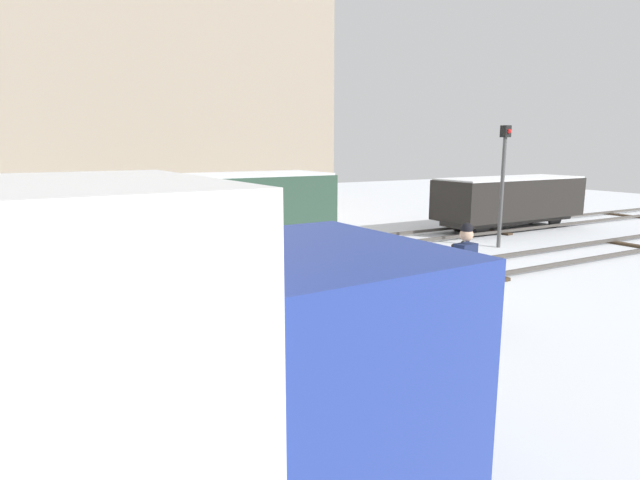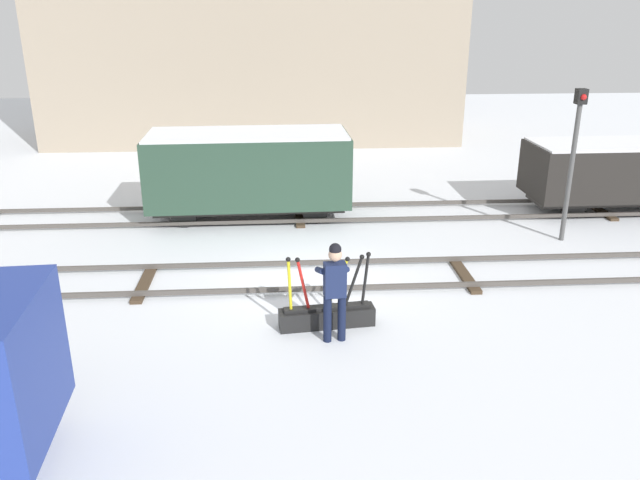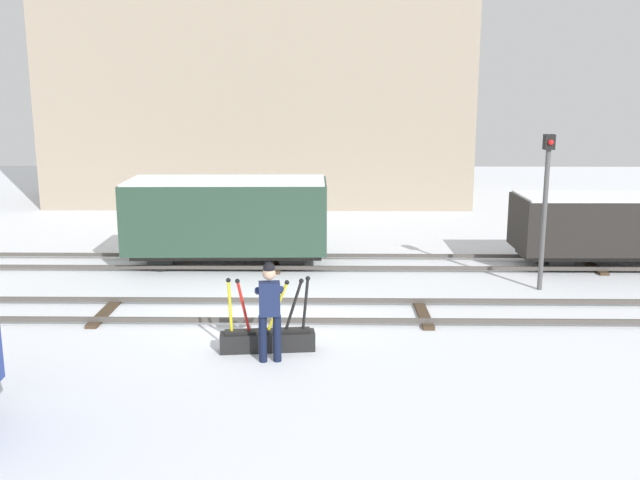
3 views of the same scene
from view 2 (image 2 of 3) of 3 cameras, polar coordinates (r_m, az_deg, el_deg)
The scene contains 8 objects.
ground_plane at distance 14.10m, azimuth -1.18°, elevation -3.63°, with size 60.00×60.00×0.00m, color silver.
track_main_line at distance 14.05m, azimuth -1.18°, elevation -3.23°, with size 44.00×1.94×0.18m.
track_siding_near at distance 18.22m, azimuth -1.84°, elevation 2.38°, with size 44.00×1.94×0.18m.
switch_lever_frame at distance 12.08m, azimuth 0.64°, elevation -6.61°, with size 1.83×0.56×1.45m.
rail_worker at distance 11.26m, azimuth 1.31°, elevation -4.08°, with size 0.59×0.74×1.88m.
signal_post at distance 17.00m, azimuth 21.69°, elevation 7.44°, with size 0.24×0.32×3.83m.
freight_car_mid_siding at distance 17.88m, azimuth -6.38°, elevation 6.22°, with size 5.54×2.41×2.45m.
freight_car_far_end at distance 20.67m, azimuth 26.41°, elevation 5.55°, with size 6.25×2.16×2.03m.
Camera 2 is at (-0.56, -12.87, 5.73)m, focal length 35.89 mm.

